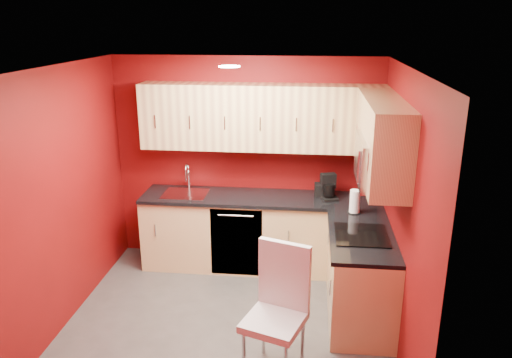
% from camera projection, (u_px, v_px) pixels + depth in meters
% --- Properties ---
extents(floor, '(3.20, 3.20, 0.00)m').
position_uv_depth(floor, '(228.00, 320.00, 5.03)').
color(floor, '#4D4A48').
rests_on(floor, ground).
extents(ceiling, '(3.20, 3.20, 0.00)m').
position_uv_depth(ceiling, '(224.00, 68.00, 4.26)').
color(ceiling, white).
rests_on(ceiling, wall_back).
extents(wall_back, '(3.20, 0.00, 3.20)m').
position_uv_depth(wall_back, '(247.00, 161.00, 6.06)').
color(wall_back, '#6B0A0A').
rests_on(wall_back, floor).
extents(wall_front, '(3.20, 0.00, 3.20)m').
position_uv_depth(wall_front, '(188.00, 287.00, 3.22)').
color(wall_front, '#6B0A0A').
rests_on(wall_front, floor).
extents(wall_left, '(0.00, 3.00, 3.00)m').
position_uv_depth(wall_left, '(63.00, 198.00, 4.81)').
color(wall_left, '#6B0A0A').
rests_on(wall_left, floor).
extents(wall_right, '(0.00, 3.00, 3.00)m').
position_uv_depth(wall_right, '(402.00, 212.00, 4.48)').
color(wall_right, '#6B0A0A').
rests_on(wall_right, floor).
extents(base_cabinets_back, '(2.80, 0.60, 0.87)m').
position_uv_depth(base_cabinets_back, '(260.00, 233.00, 6.01)').
color(base_cabinets_back, '#EDC987').
rests_on(base_cabinets_back, floor).
extents(base_cabinets_right, '(0.60, 1.30, 0.87)m').
position_uv_depth(base_cabinets_right, '(360.00, 277.00, 4.99)').
color(base_cabinets_right, '#EDC987').
rests_on(base_cabinets_right, floor).
extents(countertop_back, '(2.80, 0.63, 0.04)m').
position_uv_depth(countertop_back, '(260.00, 198.00, 5.85)').
color(countertop_back, black).
rests_on(countertop_back, base_cabinets_back).
extents(countertop_right, '(0.63, 1.27, 0.04)m').
position_uv_depth(countertop_right, '(361.00, 236.00, 4.84)').
color(countertop_right, black).
rests_on(countertop_right, base_cabinets_right).
extents(upper_cabinets_back, '(2.80, 0.35, 0.75)m').
position_uv_depth(upper_cabinets_back, '(262.00, 117.00, 5.70)').
color(upper_cabinets_back, '#E2C780').
rests_on(upper_cabinets_back, wall_back).
extents(upper_cabinets_right, '(0.35, 1.55, 0.75)m').
position_uv_depth(upper_cabinets_right, '(381.00, 131.00, 4.72)').
color(upper_cabinets_right, '#E2C780').
rests_on(upper_cabinets_right, wall_right).
extents(microwave, '(0.42, 0.76, 0.42)m').
position_uv_depth(microwave, '(379.00, 161.00, 4.56)').
color(microwave, silver).
rests_on(microwave, upper_cabinets_right).
extents(cooktop, '(0.50, 0.55, 0.01)m').
position_uv_depth(cooktop, '(361.00, 235.00, 4.80)').
color(cooktop, black).
rests_on(cooktop, countertop_right).
extents(sink, '(0.52, 0.42, 0.35)m').
position_uv_depth(sink, '(186.00, 191.00, 5.95)').
color(sink, silver).
rests_on(sink, countertop_back).
extents(dishwasher_front, '(0.60, 0.02, 0.82)m').
position_uv_depth(dishwasher_front, '(236.00, 242.00, 5.76)').
color(dishwasher_front, black).
rests_on(dishwasher_front, base_cabinets_back).
extents(downlight, '(0.20, 0.20, 0.01)m').
position_uv_depth(downlight, '(229.00, 66.00, 4.55)').
color(downlight, white).
rests_on(downlight, ceiling).
extents(coffee_maker, '(0.23, 0.27, 0.29)m').
position_uv_depth(coffee_maker, '(330.00, 187.00, 5.73)').
color(coffee_maker, black).
rests_on(coffee_maker, countertop_back).
extents(napkin_holder, '(0.15, 0.15, 0.15)m').
position_uv_depth(napkin_holder, '(321.00, 190.00, 5.85)').
color(napkin_holder, black).
rests_on(napkin_holder, countertop_back).
extents(paper_towel, '(0.16, 0.16, 0.26)m').
position_uv_depth(paper_towel, '(355.00, 202.00, 5.32)').
color(paper_towel, white).
rests_on(paper_towel, countertop_right).
extents(dining_chair, '(0.59, 0.60, 1.14)m').
position_uv_depth(dining_chair, '(274.00, 315.00, 4.12)').
color(dining_chair, silver).
rests_on(dining_chair, floor).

